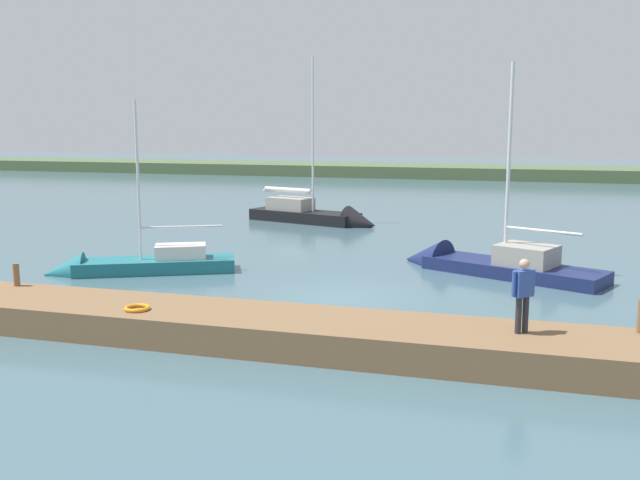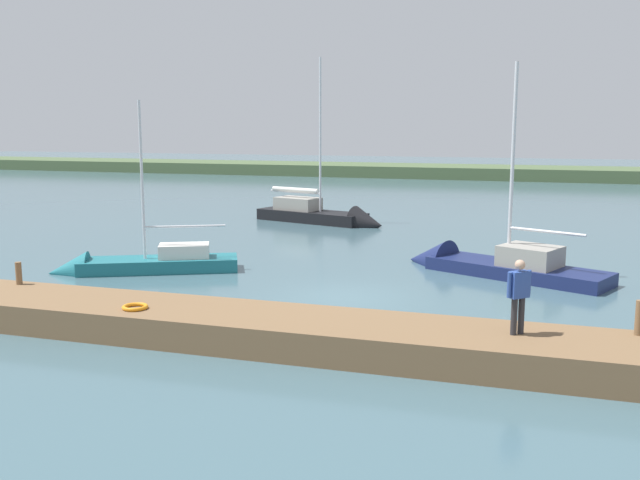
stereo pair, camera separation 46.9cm
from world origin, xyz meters
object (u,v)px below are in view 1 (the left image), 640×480
object	(u,v)px
mooring_post_near	(16,275)
person_on_dock	(523,290)
life_ring_buoy	(137,308)
sailboat_far_right	(319,218)
sailboat_mid_channel	(483,267)
sailboat_far_left	(133,270)

from	to	relation	value
mooring_post_near	person_on_dock	size ratio (longest dim) A/B	0.39
mooring_post_near	life_ring_buoy	size ratio (longest dim) A/B	1.01
mooring_post_near	sailboat_far_right	xyz separation A→B (m)	(-3.24, -20.41, -0.81)
sailboat_mid_channel	mooring_post_near	bearing A→B (deg)	61.22
life_ring_buoy	sailboat_far_left	distance (m)	8.48
life_ring_buoy	sailboat_far_right	world-z (taller)	sailboat_far_right
sailboat_far_left	life_ring_buoy	bearing A→B (deg)	96.33
sailboat_far_right	person_on_dock	bearing A→B (deg)	-45.78
mooring_post_near	life_ring_buoy	world-z (taller)	mooring_post_near
life_ring_buoy	person_on_dock	size ratio (longest dim) A/B	0.39
sailboat_mid_channel	sailboat_far_left	size ratio (longest dim) A/B	1.20
life_ring_buoy	sailboat_mid_channel	xyz separation A→B (m)	(-8.01, -10.95, -0.63)
sailboat_far_left	person_on_dock	size ratio (longest dim) A/B	4.14
sailboat_far_right	person_on_dock	world-z (taller)	sailboat_far_right
sailboat_mid_channel	person_on_dock	world-z (taller)	sailboat_mid_channel
sailboat_mid_channel	person_on_dock	size ratio (longest dim) A/B	4.98
sailboat_mid_channel	sailboat_far_left	world-z (taller)	sailboat_mid_channel
sailboat_mid_channel	sailboat_far_right	distance (m)	14.48
person_on_dock	sailboat_far_left	bearing A→B (deg)	-157.93
life_ring_buoy	sailboat_far_left	xyz separation A→B (m)	(4.45, -7.18, -0.71)
sailboat_mid_channel	person_on_dock	bearing A→B (deg)	122.22
person_on_dock	life_ring_buoy	bearing A→B (deg)	-128.68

